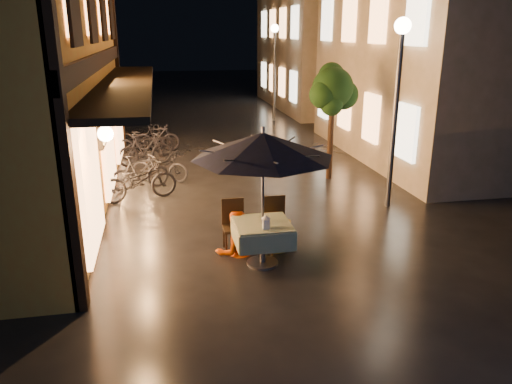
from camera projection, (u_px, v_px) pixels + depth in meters
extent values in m
plane|color=black|center=(285.00, 251.00, 9.38)|extent=(90.00, 90.00, 0.00)
cube|color=black|center=(99.00, 60.00, 11.46)|extent=(0.12, 11.00, 0.35)
cube|color=black|center=(126.00, 84.00, 11.74)|extent=(1.20, 10.50, 0.12)
cube|color=#FFA862|center=(101.00, 3.00, 12.47)|extent=(0.10, 0.90, 1.50)
cube|color=#FFA862|center=(109.00, 8.00, 14.80)|extent=(0.10, 0.90, 1.50)
cube|color=#FFA862|center=(90.00, 183.00, 8.79)|extent=(0.10, 2.20, 2.40)
cube|color=#FFA862|center=(108.00, 141.00, 12.06)|extent=(0.10, 2.20, 2.40)
cube|color=#FFA862|center=(118.00, 118.00, 15.32)|extent=(0.10, 2.20, 2.40)
cube|color=#C1AD9B|center=(466.00, 54.00, 15.81)|extent=(7.00, 9.00, 6.50)
cube|color=#FFA862|center=(406.00, 132.00, 12.62)|extent=(0.10, 1.00, 1.40)
cube|color=#FFA862|center=(417.00, 15.00, 11.76)|extent=(0.10, 1.00, 1.40)
cube|color=#FFA862|center=(371.00, 118.00, 14.68)|extent=(0.10, 1.00, 1.40)
cube|color=#FFA862|center=(378.00, 17.00, 13.81)|extent=(0.10, 1.00, 1.40)
cube|color=#FFA862|center=(344.00, 107.00, 16.73)|extent=(0.10, 1.00, 1.40)
cube|color=#FFA862|center=(349.00, 19.00, 15.87)|extent=(0.10, 1.00, 1.40)
cube|color=#FFA862|center=(324.00, 99.00, 18.78)|extent=(0.10, 1.00, 1.40)
cube|color=#FFA862|center=(327.00, 20.00, 17.92)|extent=(0.10, 1.00, 1.40)
cube|color=#C1AD9B|center=(340.00, 40.00, 26.47)|extent=(7.00, 10.00, 7.00)
cube|color=#FFA862|center=(293.00, 87.00, 22.89)|extent=(0.10, 1.00, 1.40)
cube|color=#FFA862|center=(295.00, 22.00, 22.03)|extent=(0.10, 1.00, 1.40)
cube|color=#FFA862|center=(282.00, 82.00, 24.95)|extent=(0.10, 1.00, 1.40)
cube|color=#FFA862|center=(283.00, 23.00, 24.08)|extent=(0.10, 1.00, 1.40)
cube|color=#FFA862|center=(272.00, 78.00, 27.00)|extent=(0.10, 1.00, 1.40)
cube|color=#FFA862|center=(273.00, 24.00, 26.14)|extent=(0.10, 1.00, 1.40)
cube|color=#FFA862|center=(264.00, 75.00, 29.06)|extent=(0.10, 1.00, 1.40)
cube|color=#FFA862|center=(264.00, 24.00, 28.19)|extent=(0.10, 1.00, 1.40)
cylinder|color=black|center=(330.00, 140.00, 13.68)|extent=(0.16, 0.16, 2.20)
sphere|color=black|center=(333.00, 88.00, 13.25)|extent=(1.10, 1.10, 1.10)
sphere|color=black|center=(344.00, 95.00, 13.46)|extent=(0.80, 0.80, 0.80)
sphere|color=black|center=(324.00, 95.00, 13.10)|extent=(0.76, 0.76, 0.76)
sphere|color=black|center=(331.00, 75.00, 13.44)|extent=(0.70, 0.70, 0.70)
sphere|color=black|center=(332.00, 104.00, 13.12)|extent=(0.60, 0.60, 0.60)
cylinder|color=#59595E|center=(395.00, 122.00, 11.17)|extent=(0.12, 0.12, 4.00)
sphere|color=beige|center=(403.00, 26.00, 10.54)|extent=(0.36, 0.36, 0.36)
cylinder|color=#59595E|center=(274.00, 76.00, 22.38)|extent=(0.12, 0.12, 4.00)
sphere|color=beige|center=(275.00, 28.00, 21.75)|extent=(0.36, 0.36, 0.36)
cylinder|color=#59595E|center=(263.00, 245.00, 8.77)|extent=(0.10, 0.10, 0.72)
cylinder|color=#59595E|center=(262.00, 263.00, 8.87)|extent=(0.56, 0.56, 0.04)
cube|color=#325833|center=(263.00, 224.00, 8.65)|extent=(0.95, 0.95, 0.06)
cube|color=#325833|center=(289.00, 231.00, 8.78)|extent=(0.04, 0.95, 0.33)
cube|color=#325833|center=(236.00, 235.00, 8.61)|extent=(0.04, 0.95, 0.33)
cube|color=#325833|center=(257.00, 223.00, 9.14)|extent=(0.95, 0.04, 0.33)
cube|color=#325833|center=(268.00, 244.00, 8.25)|extent=(0.95, 0.04, 0.33)
cylinder|color=#59595E|center=(263.00, 203.00, 8.52)|extent=(0.05, 0.05, 2.30)
cone|color=black|center=(263.00, 145.00, 8.21)|extent=(2.41, 2.41, 0.43)
cylinder|color=#59595E|center=(263.00, 130.00, 8.14)|extent=(0.06, 0.06, 0.12)
cube|color=black|center=(234.00, 228.00, 9.27)|extent=(0.42, 0.42, 0.05)
cube|color=black|center=(233.00, 212.00, 9.37)|extent=(0.42, 0.04, 0.55)
cylinder|color=black|center=(226.00, 244.00, 9.14)|extent=(0.04, 0.04, 0.43)
cylinder|color=black|center=(246.00, 243.00, 9.21)|extent=(0.04, 0.04, 0.43)
cylinder|color=black|center=(224.00, 237.00, 9.48)|extent=(0.04, 0.04, 0.43)
cylinder|color=black|center=(242.00, 235.00, 9.55)|extent=(0.04, 0.04, 0.43)
cube|color=black|center=(276.00, 225.00, 9.42)|extent=(0.42, 0.42, 0.05)
cube|color=black|center=(274.00, 209.00, 9.52)|extent=(0.42, 0.04, 0.55)
cylinder|color=black|center=(269.00, 241.00, 9.29)|extent=(0.04, 0.04, 0.43)
cylinder|color=black|center=(288.00, 240.00, 9.35)|extent=(0.04, 0.04, 0.43)
cylinder|color=black|center=(265.00, 234.00, 9.63)|extent=(0.04, 0.04, 0.43)
cylinder|color=black|center=(283.00, 232.00, 9.69)|extent=(0.04, 0.04, 0.43)
cube|color=white|center=(266.00, 224.00, 8.35)|extent=(0.11, 0.11, 0.18)
cube|color=#FFD88C|center=(266.00, 224.00, 8.36)|extent=(0.07, 0.07, 0.12)
cone|color=white|center=(266.00, 217.00, 8.31)|extent=(0.16, 0.16, 0.07)
imported|color=#F25000|center=(235.00, 212.00, 9.07)|extent=(0.90, 0.78, 1.60)
imported|color=gold|center=(278.00, 215.00, 9.20)|extent=(0.99, 0.66, 1.43)
imported|color=black|center=(138.00, 181.00, 12.06)|extent=(1.98, 1.16, 0.98)
imported|color=black|center=(140.00, 172.00, 12.92)|extent=(1.58, 0.86, 0.92)
imported|color=black|center=(160.00, 166.00, 13.61)|extent=(1.71, 1.15, 0.85)
imported|color=black|center=(145.00, 149.00, 15.19)|extent=(1.75, 0.91, 1.01)
imported|color=black|center=(145.00, 142.00, 16.19)|extent=(1.99, 0.97, 1.00)
imported|color=black|center=(157.00, 137.00, 17.12)|extent=(1.59, 0.68, 0.92)
imported|color=black|center=(142.00, 137.00, 17.29)|extent=(1.71, 1.13, 0.85)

